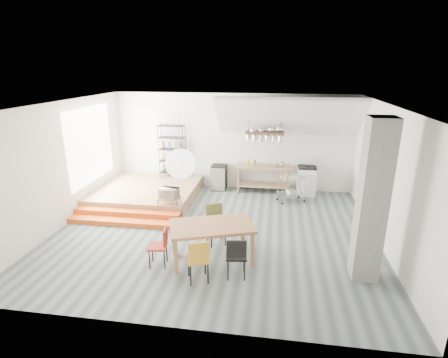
% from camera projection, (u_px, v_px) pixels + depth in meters
% --- Properties ---
extents(floor, '(8.00, 8.00, 0.00)m').
position_uv_depth(floor, '(214.00, 231.00, 8.94)').
color(floor, '#4A5455').
rests_on(floor, ground).
extents(wall_back, '(8.00, 0.04, 3.20)m').
position_uv_depth(wall_back, '(232.00, 142.00, 11.73)').
color(wall_back, silver).
rests_on(wall_back, ground).
extents(wall_left, '(0.04, 7.00, 3.20)m').
position_uv_depth(wall_left, '(61.00, 165.00, 9.01)').
color(wall_left, silver).
rests_on(wall_left, ground).
extents(wall_right, '(0.04, 7.00, 3.20)m').
position_uv_depth(wall_right, '(388.00, 179.00, 7.88)').
color(wall_right, silver).
rests_on(wall_right, ground).
extents(ceiling, '(8.00, 7.00, 0.02)m').
position_uv_depth(ceiling, '(213.00, 104.00, 7.95)').
color(ceiling, white).
rests_on(ceiling, wall_back).
extents(slope_ceiling, '(4.40, 1.44, 1.32)m').
position_uv_depth(slope_ceiling, '(288.00, 117.00, 10.62)').
color(slope_ceiling, white).
rests_on(slope_ceiling, wall_back).
extents(window_pane, '(0.02, 2.50, 2.20)m').
position_uv_depth(window_pane, '(91.00, 145.00, 10.35)').
color(window_pane, white).
rests_on(window_pane, wall_left).
extents(platform, '(3.00, 3.00, 0.40)m').
position_uv_depth(platform, '(148.00, 192.00, 11.11)').
color(platform, '#926F49').
rests_on(platform, ground).
extents(step_lower, '(3.00, 0.35, 0.13)m').
position_uv_depth(step_lower, '(122.00, 222.00, 9.32)').
color(step_lower, '#DD591A').
rests_on(step_lower, ground).
extents(step_upper, '(3.00, 0.35, 0.27)m').
position_uv_depth(step_upper, '(128.00, 214.00, 9.62)').
color(step_upper, '#DD591A').
rests_on(step_upper, ground).
extents(concrete_column, '(0.50, 0.50, 3.20)m').
position_uv_depth(concrete_column, '(372.00, 202.00, 6.56)').
color(concrete_column, gray).
rests_on(concrete_column, ground).
extents(kitchen_counter, '(1.80, 0.60, 0.91)m').
position_uv_depth(kitchen_counter, '(263.00, 174.00, 11.55)').
color(kitchen_counter, '#926F49').
rests_on(kitchen_counter, ground).
extents(stove, '(0.60, 0.60, 1.18)m').
position_uv_depth(stove, '(306.00, 180.00, 11.40)').
color(stove, white).
rests_on(stove, ground).
extents(pot_rack, '(1.20, 0.50, 1.43)m').
position_uv_depth(pot_rack, '(266.00, 135.00, 10.92)').
color(pot_rack, '#422C1A').
rests_on(pot_rack, ceiling).
extents(wire_shelving, '(0.88, 0.38, 1.80)m').
position_uv_depth(wire_shelving, '(172.00, 150.00, 11.82)').
color(wire_shelving, black).
rests_on(wire_shelving, platform).
extents(microwave_shelf, '(0.60, 0.40, 0.16)m').
position_uv_depth(microwave_shelf, '(169.00, 198.00, 9.67)').
color(microwave_shelf, '#926F49').
rests_on(microwave_shelf, platform).
extents(paper_lantern, '(0.60, 0.60, 0.60)m').
position_uv_depth(paper_lantern, '(181.00, 164.00, 6.86)').
color(paper_lantern, white).
rests_on(paper_lantern, ceiling).
extents(dining_table, '(1.97, 1.50, 0.83)m').
position_uv_depth(dining_table, '(212.00, 229.00, 7.42)').
color(dining_table, brown).
rests_on(dining_table, ground).
extents(chair_mustard, '(0.54, 0.54, 0.92)m').
position_uv_depth(chair_mustard, '(198.00, 257.00, 6.67)').
color(chair_mustard, '#BE8920').
rests_on(chair_mustard, ground).
extents(chair_black, '(0.45, 0.45, 0.89)m').
position_uv_depth(chair_black, '(236.00, 254.00, 6.82)').
color(chair_black, black).
rests_on(chair_black, ground).
extents(chair_olive, '(0.58, 0.58, 0.94)m').
position_uv_depth(chair_olive, '(215.00, 220.00, 8.24)').
color(chair_olive, brown).
rests_on(chair_olive, ground).
extents(chair_red, '(0.44, 0.44, 0.85)m').
position_uv_depth(chair_red, '(161.00, 243.00, 7.29)').
color(chair_red, '#A51C17').
rests_on(chair_red, ground).
extents(rolling_cart, '(0.91, 0.72, 0.79)m').
position_uv_depth(rolling_cart, '(292.00, 186.00, 10.78)').
color(rolling_cart, silver).
rests_on(rolling_cart, ground).
extents(mini_fridge, '(0.50, 0.50, 0.85)m').
position_uv_depth(mini_fridge, '(219.00, 177.00, 11.87)').
color(mini_fridge, black).
rests_on(mini_fridge, ground).
extents(microwave, '(0.55, 0.42, 0.27)m').
position_uv_depth(microwave, '(169.00, 193.00, 9.62)').
color(microwave, beige).
rests_on(microwave, microwave_shelf).
extents(bowl, '(0.26, 0.26, 0.06)m').
position_uv_depth(bowl, '(276.00, 166.00, 11.35)').
color(bowl, silver).
rests_on(bowl, kitchen_counter).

